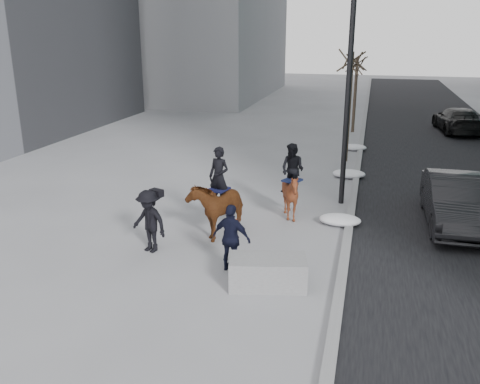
% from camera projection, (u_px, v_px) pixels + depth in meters
% --- Properties ---
extents(ground, '(120.00, 120.00, 0.00)m').
position_uv_depth(ground, '(229.00, 259.00, 13.56)').
color(ground, gray).
rests_on(ground, ground).
extents(road, '(8.00, 90.00, 0.01)m').
position_uv_depth(road, '(456.00, 177.00, 21.11)').
color(road, black).
rests_on(road, ground).
extents(curb, '(0.25, 90.00, 0.12)m').
position_uv_depth(curb, '(357.00, 169.00, 22.05)').
color(curb, gray).
rests_on(curb, ground).
extents(planter, '(1.97, 1.28, 0.73)m').
position_uv_depth(planter, '(268.00, 272.00, 12.01)').
color(planter, gray).
rests_on(planter, ground).
extents(car_near, '(1.71, 4.75, 1.56)m').
position_uv_depth(car_near, '(455.00, 201.00, 15.69)').
color(car_near, black).
rests_on(car_near, ground).
extents(car_far, '(2.57, 5.26, 1.47)m').
position_uv_depth(car_far, '(457.00, 120.00, 30.03)').
color(car_far, black).
rests_on(car_far, ground).
extents(tree_near, '(1.20, 1.20, 5.47)m').
position_uv_depth(tree_near, '(349.00, 102.00, 22.79)').
color(tree_near, '#3C2D24').
rests_on(tree_near, ground).
extents(tree_far, '(1.20, 1.20, 4.79)m').
position_uv_depth(tree_far, '(355.00, 91.00, 29.62)').
color(tree_far, '#3C2A23').
rests_on(tree_far, ground).
extents(mounted_left, '(1.48, 2.20, 2.61)m').
position_uv_depth(mounted_left, '(218.00, 202.00, 14.98)').
color(mounted_left, '#502510').
rests_on(mounted_left, ground).
extents(mounted_right, '(1.78, 1.86, 2.44)m').
position_uv_depth(mounted_right, '(291.00, 190.00, 16.16)').
color(mounted_right, '#4E270F').
rests_on(mounted_right, ground).
extents(feeder, '(1.09, 0.96, 1.75)m').
position_uv_depth(feeder, '(232.00, 238.00, 12.65)').
color(feeder, black).
rests_on(feeder, ground).
extents(camera_crew, '(1.29, 1.01, 1.75)m').
position_uv_depth(camera_crew, '(149.00, 221.00, 13.77)').
color(camera_crew, black).
rests_on(camera_crew, ground).
extents(lamppost, '(0.25, 0.80, 9.09)m').
position_uv_depth(lamppost, '(350.00, 57.00, 16.41)').
color(lamppost, black).
rests_on(lamppost, ground).
extents(snow_piles, '(1.33, 11.43, 0.34)m').
position_uv_depth(snow_piles, '(348.00, 176.00, 20.56)').
color(snow_piles, white).
rests_on(snow_piles, ground).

